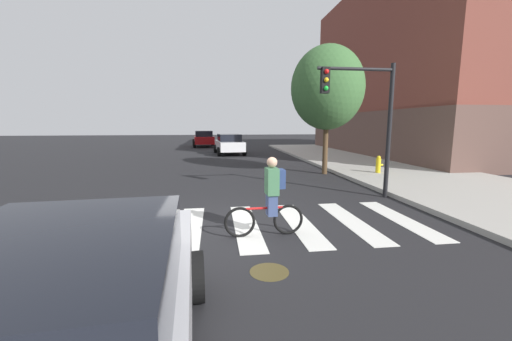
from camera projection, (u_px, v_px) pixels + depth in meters
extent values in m
plane|color=black|center=(223.00, 227.00, 7.11)|extent=(120.00, 120.00, 0.00)
cube|color=silver|center=(69.00, 233.00, 6.66)|extent=(0.55, 3.26, 0.01)
cube|color=silver|center=(131.00, 231.00, 6.83)|extent=(0.55, 3.26, 0.01)
cube|color=silver|center=(190.00, 228.00, 7.01)|extent=(0.55, 3.26, 0.01)
cube|color=silver|center=(246.00, 225.00, 7.18)|extent=(0.55, 3.26, 0.01)
cube|color=silver|center=(299.00, 223.00, 7.35)|extent=(0.55, 3.26, 0.01)
cube|color=silver|center=(351.00, 221.00, 7.52)|extent=(0.55, 3.26, 0.01)
cube|color=silver|center=(399.00, 219.00, 7.69)|extent=(0.55, 3.26, 0.01)
cylinder|color=#473D1E|center=(269.00, 272.00, 4.94)|extent=(0.64, 0.64, 0.01)
cube|color=#B7B7BC|center=(72.00, 338.00, 2.42)|extent=(2.17, 4.72, 0.70)
cube|color=black|center=(56.00, 273.00, 2.18)|extent=(1.80, 2.31, 0.55)
cylinder|color=black|center=(33.00, 293.00, 3.71)|extent=(0.29, 0.70, 0.68)
cylinder|color=black|center=(195.00, 277.00, 4.09)|extent=(0.29, 0.70, 0.68)
cube|color=silver|center=(229.00, 145.00, 23.97)|extent=(2.22, 4.68, 0.69)
cube|color=black|center=(229.00, 138.00, 23.74)|extent=(1.81, 2.31, 0.54)
cylinder|color=black|center=(215.00, 149.00, 25.22)|extent=(0.30, 0.69, 0.67)
cylinder|color=black|center=(238.00, 148.00, 25.63)|extent=(0.30, 0.69, 0.67)
cylinder|color=black|center=(219.00, 152.00, 22.42)|extent=(0.30, 0.69, 0.67)
cylinder|color=black|center=(244.00, 151.00, 22.84)|extent=(0.30, 0.69, 0.67)
cube|color=maroon|center=(204.00, 140.00, 31.91)|extent=(2.30, 4.90, 0.72)
cube|color=black|center=(204.00, 134.00, 31.66)|extent=(1.89, 2.41, 0.57)
cylinder|color=black|center=(194.00, 142.00, 33.22)|extent=(0.31, 0.72, 0.70)
cylinder|color=black|center=(212.00, 142.00, 33.64)|extent=(0.31, 0.72, 0.70)
cylinder|color=black|center=(194.00, 144.00, 30.28)|extent=(0.31, 0.72, 0.70)
cylinder|color=black|center=(215.00, 144.00, 30.70)|extent=(0.31, 0.72, 0.70)
torus|color=black|center=(288.00, 219.00, 6.58)|extent=(0.66, 0.09, 0.66)
torus|color=black|center=(240.00, 222.00, 6.39)|extent=(0.66, 0.09, 0.66)
cylinder|color=red|center=(264.00, 208.00, 6.45)|extent=(0.89, 0.09, 0.05)
cylinder|color=red|center=(272.00, 204.00, 6.46)|extent=(0.04, 0.04, 0.45)
cube|color=#384772|center=(272.00, 202.00, 6.46)|extent=(0.21, 0.29, 0.56)
cube|color=#3F724C|center=(272.00, 181.00, 6.39)|extent=(0.26, 0.37, 0.56)
sphere|color=tan|center=(272.00, 162.00, 6.33)|extent=(0.22, 0.22, 0.22)
cube|color=navy|center=(280.00, 179.00, 6.41)|extent=(0.17, 0.29, 0.40)
cylinder|color=black|center=(389.00, 132.00, 9.66)|extent=(0.14, 0.14, 4.20)
cylinder|color=black|center=(356.00, 69.00, 9.21)|extent=(2.40, 0.10, 0.10)
cube|color=black|center=(325.00, 80.00, 9.14)|extent=(0.24, 0.20, 0.76)
sphere|color=red|center=(327.00, 71.00, 8.99)|extent=(0.14, 0.14, 0.14)
sphere|color=gold|center=(326.00, 80.00, 9.03)|extent=(0.14, 0.14, 0.14)
sphere|color=green|center=(326.00, 88.00, 9.06)|extent=(0.14, 0.14, 0.14)
cylinder|color=gold|center=(378.00, 166.00, 13.95)|extent=(0.22, 0.22, 0.65)
sphere|color=gold|center=(379.00, 158.00, 13.90)|extent=(0.18, 0.18, 0.18)
cylinder|color=gold|center=(382.00, 165.00, 13.97)|extent=(0.12, 0.09, 0.09)
cylinder|color=#4C3823|center=(325.00, 146.00, 14.39)|extent=(0.24, 0.24, 2.67)
ellipsoid|color=#386033|center=(327.00, 88.00, 13.99)|extent=(3.32, 3.32, 3.81)
cube|color=brown|center=(454.00, 134.00, 24.03)|extent=(16.13, 18.98, 3.20)
cube|color=brown|center=(462.00, 50.00, 23.08)|extent=(15.80, 18.60, 9.35)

